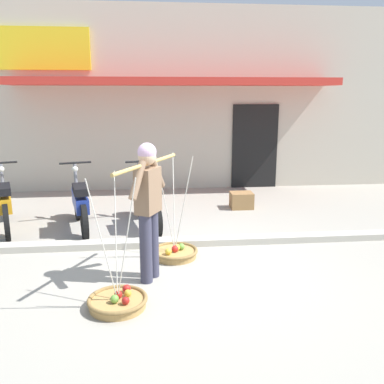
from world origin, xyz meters
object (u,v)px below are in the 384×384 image
at_px(fruit_basket_left_side, 175,252).
at_px(motorcycle_nearest_shop, 5,204).
at_px(motorcycle_third_in_row, 147,201).
at_px(wooden_crate, 241,200).
at_px(fruit_basket_right_side, 118,301).
at_px(motorcycle_second_in_row, 80,204).
at_px(fruit_vendor, 148,203).

height_order(fruit_basket_left_side, motorcycle_nearest_shop, fruit_basket_left_side).
height_order(motorcycle_third_in_row, wooden_crate, motorcycle_third_in_row).
distance_m(fruit_basket_right_side, motorcycle_nearest_shop, 3.54).
xyz_separation_m(fruit_basket_left_side, fruit_basket_right_side, (-0.69, -1.34, -0.00)).
height_order(fruit_basket_left_side, motorcycle_third_in_row, fruit_basket_left_side).
bearing_deg(fruit_basket_left_side, wooden_crate, 58.60).
relative_size(motorcycle_nearest_shop, motorcycle_second_in_row, 0.98).
xyz_separation_m(fruit_vendor, motorcycle_third_in_row, (-0.03, 2.08, -0.52)).
bearing_deg(fruit_basket_right_side, motorcycle_second_in_row, 106.59).
height_order(motorcycle_nearest_shop, motorcycle_second_in_row, same).
height_order(fruit_basket_right_side, motorcycle_nearest_shop, fruit_basket_right_side).
height_order(fruit_vendor, wooden_crate, fruit_vendor).
height_order(fruit_basket_right_side, wooden_crate, fruit_basket_right_side).
distance_m(fruit_basket_left_side, wooden_crate, 2.85).
distance_m(motorcycle_third_in_row, wooden_crate, 2.15).
height_order(fruit_basket_right_side, motorcycle_second_in_row, fruit_basket_right_side).
relative_size(fruit_basket_left_side, motorcycle_second_in_row, 0.81).
bearing_deg(fruit_basket_right_side, fruit_basket_left_side, 62.68).
distance_m(fruit_vendor, motorcycle_nearest_shop, 3.29).
xyz_separation_m(motorcycle_second_in_row, motorcycle_third_in_row, (1.12, 0.04, 0.00)).
bearing_deg(motorcycle_nearest_shop, fruit_basket_left_side, -28.58).
relative_size(motorcycle_nearest_shop, wooden_crate, 3.97).
height_order(fruit_basket_left_side, wooden_crate, fruit_basket_left_side).
bearing_deg(fruit_basket_right_side, motorcycle_nearest_shop, 125.99).
bearing_deg(fruit_vendor, wooden_crate, 59.43).
bearing_deg(fruit_vendor, fruit_basket_left_side, 62.55).
bearing_deg(fruit_basket_right_side, fruit_vendor, 62.81).
xyz_separation_m(motorcycle_nearest_shop, motorcycle_third_in_row, (2.38, -0.09, 0.00)).
height_order(motorcycle_nearest_shop, motorcycle_third_in_row, same).
distance_m(fruit_basket_right_side, motorcycle_second_in_row, 2.86).
xyz_separation_m(fruit_basket_right_side, motorcycle_second_in_row, (-0.81, 2.72, 0.38)).
distance_m(fruit_vendor, fruit_basket_right_side, 1.18).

